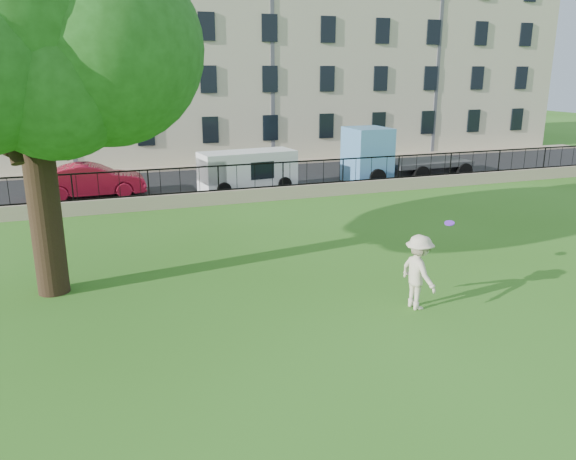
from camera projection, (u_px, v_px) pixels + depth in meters
name	position (u px, v px, depth m)	size (l,w,h in m)	color
ground	(327.00, 308.00, 13.98)	(120.00, 120.00, 0.00)	#2E6317
retaining_wall	(219.00, 197.00, 24.77)	(50.00, 0.40, 0.60)	gray
iron_railing	(218.00, 178.00, 24.53)	(50.00, 0.05, 1.13)	black
street	(199.00, 185.00, 29.10)	(60.00, 9.00, 0.01)	black
sidewalk	(182.00, 168.00, 33.80)	(60.00, 1.40, 0.12)	gray
building_row	(163.00, 52.00, 37.06)	(56.40, 10.40, 13.80)	beige
tree	(16.00, 22.00, 13.13)	(8.18, 6.38, 10.19)	black
man	(419.00, 272.00, 13.73)	(1.21, 0.70, 1.88)	beige
frisbee	(449.00, 223.00, 15.34)	(0.27, 0.27, 0.03)	#7227DE
red_sedan	(93.00, 181.00, 26.03)	(1.65, 4.73, 1.56)	#A6142D
white_van	(248.00, 171.00, 27.40)	(4.62, 1.80, 1.94)	white
blue_truck	(407.00, 153.00, 30.16)	(6.83, 2.42, 2.86)	#5792CC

